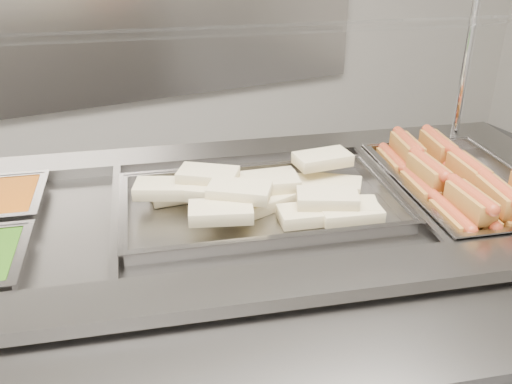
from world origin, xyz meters
name	(u,v)px	position (x,y,z in m)	size (l,w,h in m)	color
steam_counter	(239,340)	(-0.11, 0.52, 0.45)	(2.05, 1.28, 0.91)	gray
tray_rail	(286,356)	(-0.24, 0.02, 0.86)	(1.83, 0.79, 0.05)	gray
sneeze_guard	(220,38)	(-0.06, 0.74, 1.28)	(1.69, 0.70, 0.45)	silver
pan_hotdogs	(460,194)	(0.50, 0.37, 0.87)	(0.47, 0.62, 0.10)	gray
pan_wraps	(260,209)	(-0.06, 0.51, 0.88)	(0.77, 0.56, 0.07)	gray
hotdogs_in_buns	(455,180)	(0.47, 0.37, 0.92)	(0.36, 0.56, 0.12)	#9F6221
tortilla_wraps	(270,191)	(-0.02, 0.52, 0.92)	(0.62, 0.42, 0.10)	beige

